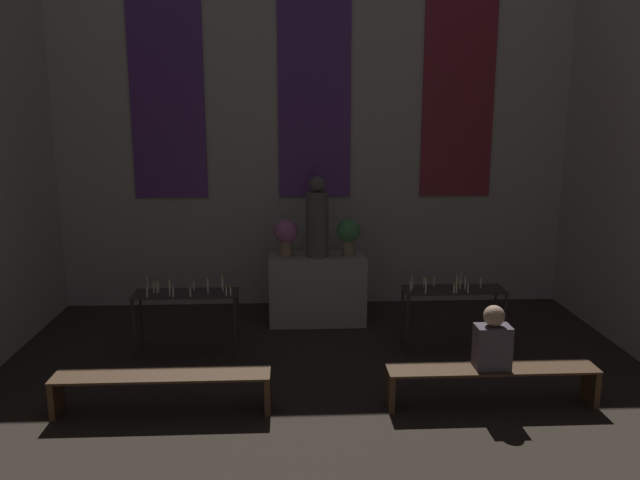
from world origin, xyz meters
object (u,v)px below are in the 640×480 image
at_px(altar, 317,289).
at_px(flower_vase_left, 286,234).
at_px(pew_back_right, 492,377).
at_px(person_seated, 493,340).
at_px(pew_back_left, 162,384).
at_px(statue, 317,220).
at_px(candle_rack_right, 453,297).
at_px(candle_rack_left, 186,301).
at_px(flower_vase_right, 349,233).

bearing_deg(altar, flower_vase_left, 180.00).
bearing_deg(pew_back_right, person_seated, -180.00).
distance_m(pew_back_left, person_seated, 3.42).
distance_m(statue, pew_back_left, 3.43).
bearing_deg(candle_rack_right, statue, 146.53).
bearing_deg(pew_back_right, candle_rack_left, 154.87).
distance_m(altar, statue, 1.02).
distance_m(flower_vase_left, person_seated, 3.52).
distance_m(candle_rack_right, person_seated, 1.60).
distance_m(statue, flower_vase_left, 0.49).
relative_size(altar, candle_rack_right, 1.06).
height_order(candle_rack_right, person_seated, person_seated).
bearing_deg(candle_rack_left, flower_vase_right, 27.58).
xyz_separation_m(altar, pew_back_right, (1.71, -2.72, -0.18)).
relative_size(statue, pew_back_right, 0.52).
height_order(candle_rack_right, pew_back_left, candle_rack_right).
height_order(flower_vase_left, person_seated, flower_vase_left).
bearing_deg(flower_vase_left, pew_back_left, -114.78).
xyz_separation_m(statue, person_seated, (1.69, -2.72, -0.80)).
distance_m(altar, flower_vase_left, 0.94).
relative_size(candle_rack_left, candle_rack_right, 1.00).
xyz_separation_m(flower_vase_left, flower_vase_right, (0.90, 0.00, 0.00)).
height_order(pew_back_left, person_seated, person_seated).
distance_m(pew_back_right, person_seated, 0.40).
bearing_deg(candle_rack_left, pew_back_right, -25.13).
distance_m(altar, candle_rack_left, 2.05).
bearing_deg(flower_vase_right, flower_vase_left, 180.00).
bearing_deg(altar, pew_back_left, -122.07).
height_order(statue, person_seated, statue).
xyz_separation_m(altar, candle_rack_right, (1.70, -1.12, 0.20)).
xyz_separation_m(statue, flower_vase_left, (-0.45, 0.00, -0.20)).
relative_size(candle_rack_left, pew_back_right, 0.59).
height_order(statue, flower_vase_left, statue).
distance_m(statue, candle_rack_right, 2.19).
bearing_deg(person_seated, candle_rack_right, 89.82).
bearing_deg(candle_rack_right, pew_back_left, -154.83).
distance_m(flower_vase_left, flower_vase_right, 0.90).
relative_size(pew_back_left, person_seated, 3.26).
relative_size(statue, candle_rack_right, 0.89).
relative_size(flower_vase_right, pew_back_right, 0.24).
distance_m(pew_back_left, pew_back_right, 3.41).
height_order(candle_rack_left, person_seated, person_seated).
bearing_deg(statue, altar, 0.00).
xyz_separation_m(flower_vase_right, candle_rack_right, (1.25, -1.12, -0.62)).
distance_m(altar, candle_rack_right, 2.05).
height_order(flower_vase_left, pew_back_left, flower_vase_left).
bearing_deg(altar, candle_rack_right, -33.47).
distance_m(candle_rack_left, person_seated, 3.76).
bearing_deg(candle_rack_left, pew_back_left, -90.13).
bearing_deg(pew_back_left, flower_vase_left, 65.22).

